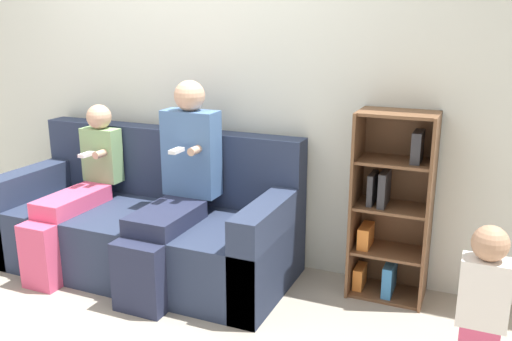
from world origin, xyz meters
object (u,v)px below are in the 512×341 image
Objects in this scene: adult_seated at (175,186)px; bookshelf at (391,210)px; couch at (147,226)px; child_seated at (77,190)px; toddler_standing at (483,300)px.

adult_seated reaches higher than bookshelf.
couch is 0.48m from adult_seated.
child_seated is at bearing -167.88° from bookshelf.
adult_seated is 1.19× the size of child_seated.
couch is 1.86× the size of child_seated.
adult_seated is 1.12× the size of bookshelf.
adult_seated is at bearing -163.20° from bookshelf.
couch reaches higher than toddler_standing.
couch is at bearing 162.40° from adult_seated.
bookshelf reaches higher than couch.
child_seated reaches higher than couch.
toddler_standing is 0.89m from bookshelf.
adult_seated reaches higher than toddler_standing.
bookshelf is at bearing 12.12° from child_seated.
child_seated is (-0.46, -0.15, 0.25)m from couch.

